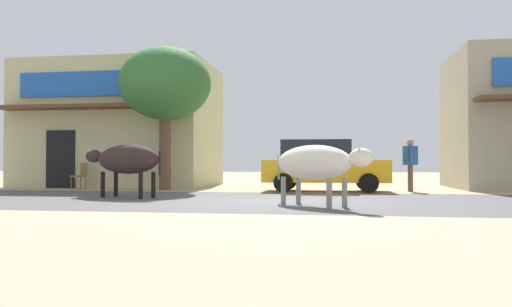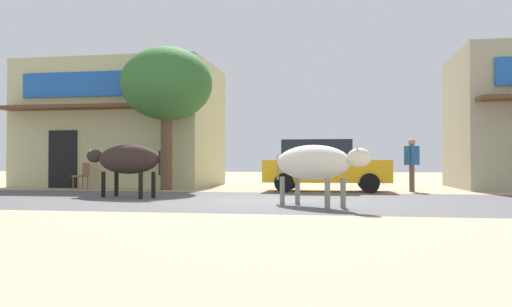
# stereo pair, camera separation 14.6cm
# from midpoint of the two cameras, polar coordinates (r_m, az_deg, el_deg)

# --- Properties ---
(ground) EXTENTS (80.00, 80.00, 0.00)m
(ground) POSITION_cam_midpoint_polar(r_m,az_deg,el_deg) (12.31, 1.18, -5.29)
(ground) COLOR tan
(asphalt_road) EXTENTS (72.00, 6.56, 0.00)m
(asphalt_road) POSITION_cam_midpoint_polar(r_m,az_deg,el_deg) (12.31, 1.18, -5.28)
(asphalt_road) COLOR #514F50
(asphalt_road) RESTS_ON ground
(storefront_left_cafe) EXTENTS (7.28, 5.55, 4.82)m
(storefront_left_cafe) POSITION_cam_midpoint_polar(r_m,az_deg,el_deg) (21.29, -14.95, 3.02)
(storefront_left_cafe) COLOR #BABB85
(storefront_left_cafe) RESTS_ON ground
(roadside_tree) EXTENTS (3.08, 3.08, 4.83)m
(roadside_tree) POSITION_cam_midpoint_polar(r_m,az_deg,el_deg) (17.59, -10.36, 7.60)
(roadside_tree) COLOR brown
(roadside_tree) RESTS_ON ground
(parked_hatchback_car) EXTENTS (3.98, 1.86, 1.64)m
(parked_hatchback_car) POSITION_cam_midpoint_polar(r_m,az_deg,el_deg) (16.44, 7.25, -1.30)
(parked_hatchback_car) COLOR #EFAA14
(parked_hatchback_car) RESTS_ON ground
(cow_near_brown) EXTENTS (2.60, 1.42, 1.39)m
(cow_near_brown) POSITION_cam_midpoint_polar(r_m,az_deg,el_deg) (13.71, -14.65, -0.69)
(cow_near_brown) COLOR #302320
(cow_near_brown) RESTS_ON ground
(cow_far_dark) EXTENTS (2.24, 2.18, 1.28)m
(cow_far_dark) POSITION_cam_midpoint_polar(r_m,az_deg,el_deg) (10.72, 6.24, -1.06)
(cow_far_dark) COLOR silver
(cow_far_dark) RESTS_ON ground
(pedestrian_by_shop) EXTENTS (0.48, 0.61, 1.68)m
(pedestrian_by_shop) POSITION_cam_midpoint_polar(r_m,az_deg,el_deg) (16.88, 16.68, -0.76)
(pedestrian_by_shop) COLOR brown
(pedestrian_by_shop) RESTS_ON ground
(cafe_chair_near_tree) EXTENTS (0.61, 0.61, 0.92)m
(cafe_chair_near_tree) POSITION_cam_midpoint_polar(r_m,az_deg,el_deg) (18.82, -19.29, -2.22)
(cafe_chair_near_tree) COLOR brown
(cafe_chair_near_tree) RESTS_ON ground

